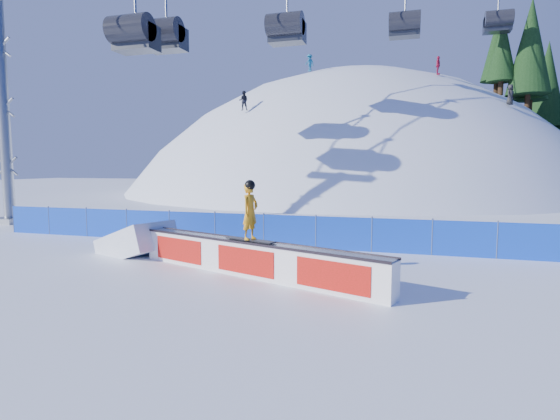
% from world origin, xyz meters
% --- Properties ---
extents(ground, '(160.00, 160.00, 0.00)m').
position_xyz_m(ground, '(0.00, 0.00, 0.00)').
color(ground, white).
rests_on(ground, ground).
extents(snow_hill, '(64.00, 64.00, 64.00)m').
position_xyz_m(snow_hill, '(0.00, 42.00, -18.00)').
color(snow_hill, white).
rests_on(snow_hill, ground).
extents(safety_fence, '(22.05, 0.05, 1.30)m').
position_xyz_m(safety_fence, '(0.00, 4.50, 0.60)').
color(safety_fence, blue).
rests_on(safety_fence, ground).
extents(rail_box, '(7.93, 3.34, 0.99)m').
position_xyz_m(rail_box, '(2.12, 0.11, 0.49)').
color(rail_box, white).
rests_on(rail_box, ground).
extents(snow_ramp, '(3.04, 2.45, 1.65)m').
position_xyz_m(snow_ramp, '(-2.72, 1.86, 0.00)').
color(snow_ramp, white).
rests_on(snow_ramp, ground).
extents(snowboarder, '(1.58, 0.81, 1.65)m').
position_xyz_m(snowboarder, '(2.09, 0.12, 1.80)').
color(snowboarder, black).
rests_on(snowboarder, rail_box).
extents(distant_skiers, '(22.45, 9.74, 6.48)m').
position_xyz_m(distant_skiers, '(1.52, 30.11, 10.94)').
color(distant_skiers, black).
rests_on(distant_skiers, ground).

